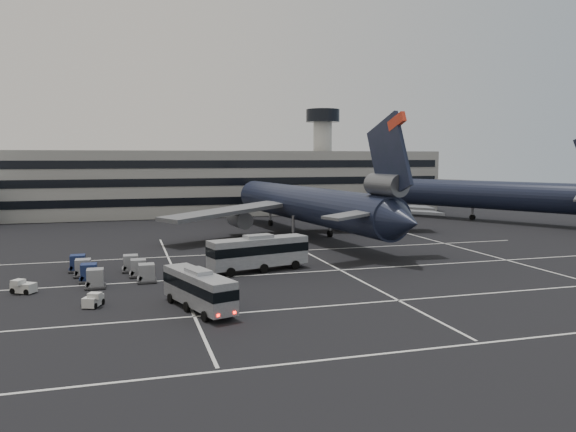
{
  "coord_description": "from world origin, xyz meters",
  "views": [
    {
      "loc": [
        -11.07,
        -53.96,
        12.66
      ],
      "look_at": [
        9.37,
        15.97,
        5.0
      ],
      "focal_mm": 35.0,
      "sensor_mm": 36.0,
      "label": 1
    }
  ],
  "objects_px": {
    "bus_far": "(258,251)",
    "tug_a": "(93,300)",
    "uld_cluster": "(109,269)",
    "bus_near": "(199,288)",
    "trijet_main": "(308,204)"
  },
  "relations": [
    {
      "from": "bus_far",
      "to": "tug_a",
      "type": "height_order",
      "value": "bus_far"
    },
    {
      "from": "uld_cluster",
      "to": "bus_far",
      "type": "bearing_deg",
      "value": -2.76
    },
    {
      "from": "uld_cluster",
      "to": "bus_near",
      "type": "bearing_deg",
      "value": -63.51
    },
    {
      "from": "trijet_main",
      "to": "tug_a",
      "type": "relative_size",
      "value": 25.16
    },
    {
      "from": "trijet_main",
      "to": "bus_near",
      "type": "height_order",
      "value": "trijet_main"
    },
    {
      "from": "trijet_main",
      "to": "uld_cluster",
      "type": "distance_m",
      "value": 37.75
    },
    {
      "from": "bus_far",
      "to": "uld_cluster",
      "type": "relative_size",
      "value": 1.04
    },
    {
      "from": "tug_a",
      "to": "uld_cluster",
      "type": "xyz_separation_m",
      "value": [
        1.04,
        11.57,
        0.34
      ]
    },
    {
      "from": "bus_near",
      "to": "tug_a",
      "type": "relative_size",
      "value": 4.35
    },
    {
      "from": "bus_far",
      "to": "tug_a",
      "type": "distance_m",
      "value": 20.22
    },
    {
      "from": "tug_a",
      "to": "uld_cluster",
      "type": "relative_size",
      "value": 0.2
    },
    {
      "from": "bus_far",
      "to": "tug_a",
      "type": "xyz_separation_m",
      "value": [
        -17.01,
        -10.8,
        -1.66
      ]
    },
    {
      "from": "bus_near",
      "to": "bus_far",
      "type": "bearing_deg",
      "value": 41.28
    },
    {
      "from": "tug_a",
      "to": "bus_near",
      "type": "bearing_deg",
      "value": 0.21
    },
    {
      "from": "tug_a",
      "to": "uld_cluster",
      "type": "height_order",
      "value": "uld_cluster"
    }
  ]
}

